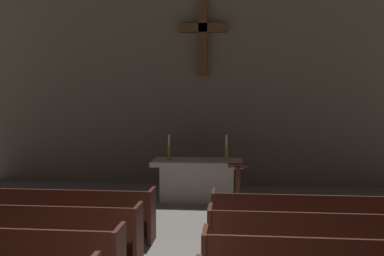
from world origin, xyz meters
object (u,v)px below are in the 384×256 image
(altar, at_px, (197,179))
(lectern, at_px, (238,190))
(pew_left_row_4, at_px, (46,213))
(candlestick_right, at_px, (226,152))
(candlestick_left, at_px, (169,152))
(pew_right_row_3, at_px, (343,242))
(pew_right_row_4, at_px, (327,220))
(pew_left_row_3, at_px, (16,232))

(altar, xyz_separation_m, lectern, (0.98, -1.20, 0.01))
(pew_left_row_4, relative_size, candlestick_right, 6.45)
(candlestick_left, relative_size, lectern, 0.53)
(pew_right_row_3, height_order, candlestick_left, candlestick_left)
(pew_left_row_4, bearing_deg, pew_right_row_4, 0.00)
(pew_right_row_4, distance_m, altar, 4.00)
(pew_right_row_3, xyz_separation_m, altar, (-2.48, 4.27, 0.06))
(pew_left_row_3, distance_m, altar, 4.93)
(pew_left_row_4, relative_size, altar, 1.78)
(pew_left_row_3, xyz_separation_m, candlestick_right, (3.18, 4.27, 0.72))
(pew_left_row_3, height_order, pew_left_row_4, same)
(pew_right_row_3, height_order, candlestick_right, candlestick_right)
(pew_left_row_3, xyz_separation_m, pew_left_row_4, (0.00, 1.12, 0.00))
(pew_right_row_3, bearing_deg, candlestick_right, 112.61)
(pew_left_row_4, xyz_separation_m, candlestick_left, (1.78, 3.15, 0.72))
(altar, height_order, candlestick_left, candlestick_left)
(candlestick_left, bearing_deg, candlestick_right, 0.00)
(pew_right_row_3, relative_size, pew_right_row_4, 1.00)
(pew_right_row_3, relative_size, altar, 1.78)
(altar, relative_size, candlestick_left, 3.62)
(pew_left_row_4, distance_m, pew_right_row_4, 4.95)
(altar, relative_size, candlestick_right, 3.62)
(pew_right_row_3, bearing_deg, pew_left_row_4, 167.25)
(candlestick_left, height_order, lectern, candlestick_left)
(pew_left_row_4, bearing_deg, candlestick_right, 44.71)
(pew_left_row_4, bearing_deg, pew_right_row_3, -12.75)
(altar, bearing_deg, candlestick_left, 180.00)
(altar, distance_m, lectern, 1.55)
(pew_left_row_4, xyz_separation_m, pew_right_row_3, (4.95, -1.12, 0.00))
(lectern, bearing_deg, pew_left_row_3, -138.39)
(pew_left_row_3, height_order, altar, altar)
(pew_left_row_3, relative_size, pew_right_row_4, 1.00)
(pew_right_row_4, bearing_deg, candlestick_right, 119.47)
(pew_right_row_3, distance_m, lectern, 3.42)
(pew_left_row_3, distance_m, lectern, 4.62)
(pew_left_row_3, distance_m, pew_right_row_4, 5.08)
(pew_left_row_4, relative_size, lectern, 3.40)
(altar, bearing_deg, lectern, -50.89)
(pew_left_row_4, xyz_separation_m, candlestick_right, (3.18, 3.15, 0.72))
(pew_right_row_4, xyz_separation_m, candlestick_left, (-3.18, 3.15, 0.72))
(lectern, bearing_deg, altar, 129.11)
(pew_left_row_3, bearing_deg, candlestick_right, 53.33)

